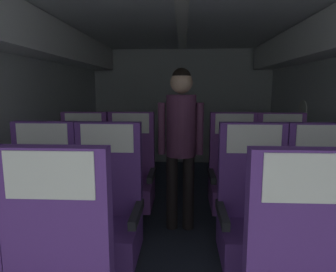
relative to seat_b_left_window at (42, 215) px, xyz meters
name	(u,v)px	position (x,y,z in m)	size (l,w,h in m)	color
ground	(180,239)	(0.99, 0.60, -0.48)	(3.48, 6.17, 0.02)	#2D3342
fuselage_shell	(182,70)	(0.99, 0.85, 1.06)	(3.36, 5.82, 2.13)	silver
seat_b_left_window	(42,215)	(0.00, 0.00, 0.00)	(0.50, 0.47, 1.14)	#38383D
seat_b_left_aisle	(107,218)	(0.47, -0.02, 0.00)	(0.50, 0.47, 1.14)	#38383D
seat_b_right_aisle	(323,221)	(1.97, 0.01, 0.00)	(0.50, 0.47, 1.14)	#38383D
seat_b_right_window	(253,220)	(1.50, 0.00, 0.00)	(0.50, 0.47, 1.14)	#38383D
seat_c_left_window	(83,178)	(0.00, 0.87, 0.00)	(0.50, 0.47, 1.14)	#38383D
seat_c_left_aisle	(130,179)	(0.48, 0.89, 0.00)	(0.50, 0.47, 1.14)	#38383D
seat_c_right_aisle	(282,181)	(1.97, 0.88, 0.00)	(0.50, 0.47, 1.14)	#38383D
seat_c_right_window	(234,180)	(1.51, 0.89, 0.00)	(0.50, 0.47, 1.14)	#38383D
flight_attendant	(181,133)	(0.98, 0.82, 0.48)	(0.43, 0.28, 1.56)	black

